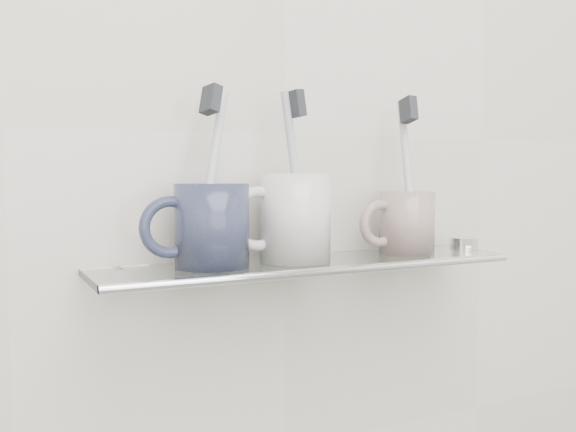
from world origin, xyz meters
TOP-DOWN VIEW (x-y plane):
  - wall_back at (0.00, 1.10)m, footprint 2.50×0.00m
  - shelf_glass at (0.00, 1.04)m, footprint 0.50×0.12m
  - shelf_rail at (0.00, 0.98)m, footprint 0.50×0.01m
  - bracket_left at (-0.21, 1.09)m, footprint 0.02×0.03m
  - bracket_right at (0.21, 1.09)m, footprint 0.02×0.03m
  - mug_left at (-0.12, 1.04)m, footprint 0.09×0.09m
  - mug_left_handle at (-0.16, 1.04)m, footprint 0.07×0.01m
  - toothbrush_left at (-0.12, 1.04)m, footprint 0.06×0.05m
  - bristles_left at (-0.12, 1.04)m, footprint 0.02×0.03m
  - mug_center at (-0.02, 1.04)m, footprint 0.10×0.10m
  - mug_center_handle at (-0.06, 1.04)m, footprint 0.07×0.01m
  - toothbrush_center at (-0.02, 1.04)m, footprint 0.03×0.02m
  - bristles_center at (-0.02, 1.04)m, footprint 0.02×0.03m
  - mug_right at (0.14, 1.04)m, footprint 0.07×0.07m
  - mug_right_handle at (0.10, 1.04)m, footprint 0.06×0.01m
  - toothbrush_right at (0.14, 1.04)m, footprint 0.02×0.06m
  - bristles_right at (0.14, 1.04)m, footprint 0.01×0.03m
  - chrome_cap at (0.24, 1.04)m, footprint 0.04×0.04m

SIDE VIEW (x-z plane):
  - bracket_left at x=-0.21m, z-range 1.08..1.09m
  - bracket_right at x=0.21m, z-range 1.08..1.09m
  - shelf_glass at x=0.00m, z-range 1.09..1.10m
  - shelf_rail at x=0.00m, z-range 1.09..1.10m
  - chrome_cap at x=0.24m, z-range 1.10..1.12m
  - mug_right at x=0.14m, z-range 1.10..1.18m
  - mug_right_handle at x=0.10m, z-range 1.11..1.17m
  - mug_left at x=-0.12m, z-range 1.10..1.19m
  - mug_left_handle at x=-0.16m, z-range 1.11..1.18m
  - mug_center at x=-0.02m, z-range 1.10..1.20m
  - mug_center_handle at x=-0.06m, z-range 1.11..1.19m
  - toothbrush_left at x=-0.12m, z-range 1.11..1.29m
  - toothbrush_center at x=-0.02m, z-range 1.11..1.30m
  - toothbrush_right at x=0.14m, z-range 1.11..1.29m
  - wall_back at x=0.00m, z-range 0.00..2.50m
  - bristles_left at x=-0.12m, z-range 1.26..1.30m
  - bristles_center at x=-0.02m, z-range 1.26..1.30m
  - bristles_right at x=0.14m, z-range 1.26..1.30m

